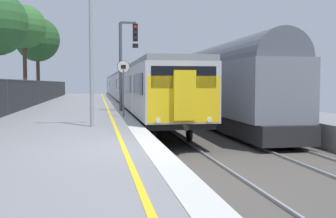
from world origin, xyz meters
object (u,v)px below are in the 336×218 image
at_px(commuter_train_at_platform, 125,86).
at_px(background_tree_right, 25,28).
at_px(freight_train_adjacent_track, 176,83).
at_px(background_tree_left, 37,41).
at_px(signal_gantry, 125,56).
at_px(platform_lamp_mid, 91,38).
at_px(speed_limit_sign, 123,81).

bearing_deg(commuter_train_at_platform, background_tree_right, -139.13).
xyz_separation_m(commuter_train_at_platform, freight_train_adjacent_track, (4.00, -8.84, 0.32)).
height_order(freight_train_adjacent_track, background_tree_right, background_tree_right).
bearing_deg(background_tree_left, signal_gantry, -70.81).
height_order(commuter_train_at_platform, freight_train_adjacent_track, freight_train_adjacent_track).
relative_size(freight_train_adjacent_track, platform_lamp_mid, 8.39).
relative_size(speed_limit_sign, background_tree_right, 0.32).
bearing_deg(background_tree_left, freight_train_adjacent_track, -35.14).
xyz_separation_m(commuter_train_at_platform, platform_lamp_mid, (-3.28, -30.58, 1.98)).
xyz_separation_m(freight_train_adjacent_track, platform_lamp_mid, (-7.29, -21.74, 1.66)).
bearing_deg(commuter_train_at_platform, background_tree_left, 176.44).
height_order(commuter_train_at_platform, speed_limit_sign, commuter_train_at_platform).
relative_size(speed_limit_sign, background_tree_left, 0.31).
distance_m(signal_gantry, background_tree_left, 24.26).
relative_size(platform_lamp_mid, background_tree_right, 0.65).
distance_m(commuter_train_at_platform, platform_lamp_mid, 30.82).
distance_m(commuter_train_at_platform, signal_gantry, 22.28).
distance_m(platform_lamp_mid, background_tree_right, 23.58).
bearing_deg(commuter_train_at_platform, freight_train_adjacent_track, -65.64).
height_order(speed_limit_sign, background_tree_left, background_tree_left).
relative_size(commuter_train_at_platform, background_tree_right, 7.52).
relative_size(freight_train_adjacent_track, background_tree_left, 5.29).
height_order(freight_train_adjacent_track, speed_limit_sign, freight_train_adjacent_track).
height_order(freight_train_adjacent_track, background_tree_left, background_tree_left).
relative_size(commuter_train_at_platform, speed_limit_sign, 23.67).
relative_size(signal_gantry, speed_limit_sign, 1.91).
relative_size(commuter_train_at_platform, background_tree_left, 7.29).
bearing_deg(signal_gantry, speed_limit_sign, -95.13).
bearing_deg(background_tree_left, background_tree_right, -88.96).
bearing_deg(background_tree_right, speed_limit_sign, -67.97).
bearing_deg(signal_gantry, platform_lamp_mid, -102.09).
distance_m(commuter_train_at_platform, background_tree_right, 13.26).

